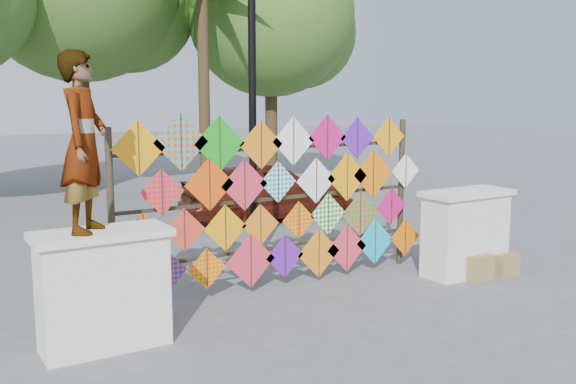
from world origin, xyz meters
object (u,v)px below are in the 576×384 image
at_px(kite_rack, 283,200).
at_px(sedan, 268,191).
at_px(lamppost, 252,94).
at_px(vendor_woman, 84,142).

distance_m(kite_rack, sedan, 4.94).
xyz_separation_m(kite_rack, lamppost, (0.22, 1.27, 1.46)).
xyz_separation_m(kite_rack, vendor_woman, (-2.92, -0.93, 0.96)).
xyz_separation_m(kite_rack, sedan, (2.26, 4.35, -0.60)).
relative_size(sedan, lamppost, 0.84).
distance_m(kite_rack, vendor_woman, 3.21).
bearing_deg(sedan, lamppost, 153.24).
bearing_deg(sedan, vendor_woman, 142.36).
bearing_deg(lamppost, kite_rack, -99.68).
bearing_deg(vendor_woman, sedan, -10.61).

